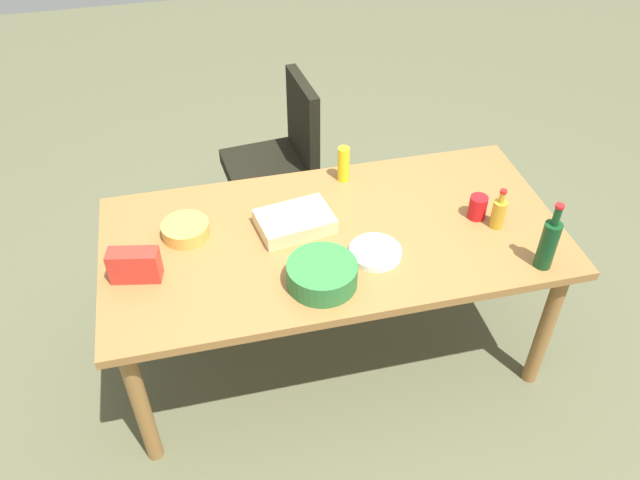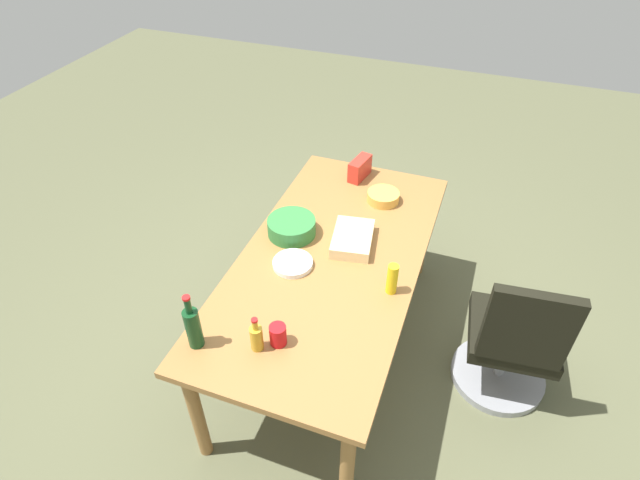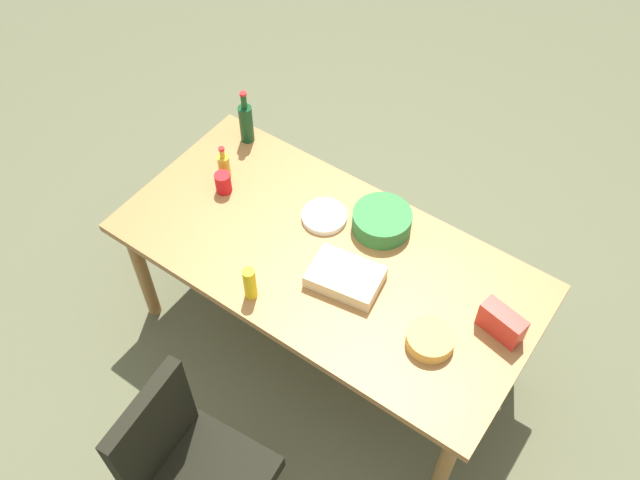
# 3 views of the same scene
# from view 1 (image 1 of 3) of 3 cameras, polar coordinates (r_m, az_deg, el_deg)

# --- Properties ---
(ground_plane) EXTENTS (10.00, 10.00, 0.00)m
(ground_plane) POSITION_cam_1_polar(r_m,az_deg,el_deg) (3.37, 1.01, -9.56)
(ground_plane) COLOR #56583D
(conference_table) EXTENTS (1.99, 0.98, 0.78)m
(conference_table) POSITION_cam_1_polar(r_m,az_deg,el_deg) (2.87, 1.17, -0.66)
(conference_table) COLOR olive
(conference_table) RESTS_ON ground
(office_chair) EXTENTS (0.56, 0.56, 0.96)m
(office_chair) POSITION_cam_1_polar(r_m,az_deg,el_deg) (3.88, -3.76, 5.69)
(office_chair) COLOR gray
(office_chair) RESTS_ON ground
(salad_bowl) EXTENTS (0.32, 0.32, 0.10)m
(salad_bowl) POSITION_cam_1_polar(r_m,az_deg,el_deg) (2.55, 0.19, -3.03)
(salad_bowl) COLOR #2E7235
(salad_bowl) RESTS_ON conference_table
(red_solo_cup) EXTENTS (0.08, 0.08, 0.11)m
(red_solo_cup) POSITION_cam_1_polar(r_m,az_deg,el_deg) (2.95, 13.74, 2.83)
(red_solo_cup) COLOR red
(red_solo_cup) RESTS_ON conference_table
(sheet_cake) EXTENTS (0.35, 0.27, 0.07)m
(sheet_cake) POSITION_cam_1_polar(r_m,az_deg,el_deg) (2.82, -2.23, 1.64)
(sheet_cake) COLOR beige
(sheet_cake) RESTS_ON conference_table
(wine_bottle) EXTENTS (0.09, 0.09, 0.32)m
(wine_bottle) POSITION_cam_1_polar(r_m,az_deg,el_deg) (2.74, 19.52, -0.25)
(wine_bottle) COLOR #113D1B
(wine_bottle) RESTS_ON conference_table
(mustard_bottle) EXTENTS (0.07, 0.07, 0.18)m
(mustard_bottle) POSITION_cam_1_polar(r_m,az_deg,el_deg) (3.08, 2.09, 6.71)
(mustard_bottle) COLOR yellow
(mustard_bottle) RESTS_ON conference_table
(chip_bowl) EXTENTS (0.22, 0.22, 0.06)m
(chip_bowl) POSITION_cam_1_polar(r_m,az_deg,el_deg) (2.84, -11.78, 0.90)
(chip_bowl) COLOR gold
(chip_bowl) RESTS_ON conference_table
(paper_plate_stack) EXTENTS (0.27, 0.27, 0.03)m
(paper_plate_stack) POSITION_cam_1_polar(r_m,az_deg,el_deg) (2.71, 4.89, -1.09)
(paper_plate_stack) COLOR white
(paper_plate_stack) RESTS_ON conference_table
(dressing_bottle) EXTENTS (0.07, 0.07, 0.20)m
(dressing_bottle) POSITION_cam_1_polar(r_m,az_deg,el_deg) (2.91, 15.49, 2.34)
(dressing_bottle) COLOR gold
(dressing_bottle) RESTS_ON conference_table
(chip_bag_red) EXTENTS (0.21, 0.12, 0.14)m
(chip_bag_red) POSITION_cam_1_polar(r_m,az_deg,el_deg) (2.66, -16.05, -2.15)
(chip_bag_red) COLOR red
(chip_bag_red) RESTS_ON conference_table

